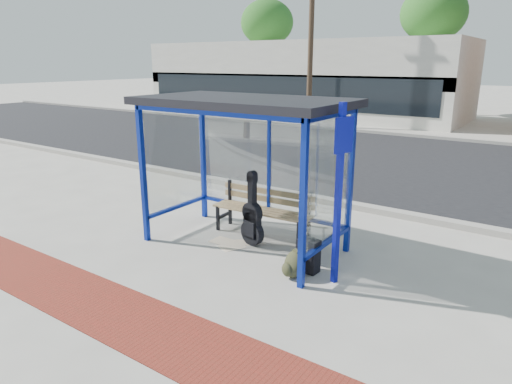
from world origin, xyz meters
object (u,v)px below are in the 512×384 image
Objects in this scene: bench at (264,208)px; backpack at (293,265)px; suitcase at (308,256)px; guitar_bag at (252,220)px.

bench is 1.75m from backpack.
backpack is (1.27, -1.16, -0.29)m from bench.
suitcase reaches higher than backpack.
backpack is (1.16, -0.65, -0.24)m from guitar_bag.
guitar_bag is 1.32m from suitcase.
suitcase is at bearing -36.42° from bench.
guitar_bag is 2.96× the size of backpack.
guitar_bag is at bearing 167.57° from suitcase.
guitar_bag is at bearing -80.99° from bench.
bench is 1.64m from suitcase.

